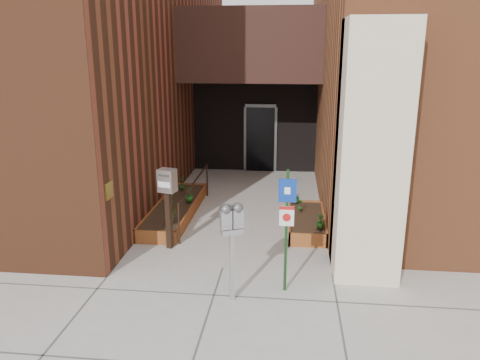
% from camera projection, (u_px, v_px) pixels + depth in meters
% --- Properties ---
extents(ground, '(80.00, 80.00, 0.00)m').
position_uv_depth(ground, '(223.00, 268.00, 8.66)').
color(ground, '#9E9991').
rests_on(ground, ground).
extents(architecture, '(20.00, 14.60, 10.00)m').
position_uv_depth(architecture, '(248.00, 11.00, 13.92)').
color(architecture, brown).
rests_on(architecture, ground).
extents(planter_left, '(0.90, 3.60, 0.30)m').
position_uv_depth(planter_left, '(176.00, 210.00, 11.37)').
color(planter_left, brown).
rests_on(planter_left, ground).
extents(planter_right, '(0.80, 2.20, 0.30)m').
position_uv_depth(planter_right, '(307.00, 222.00, 10.56)').
color(planter_right, brown).
rests_on(planter_right, ground).
extents(handrail, '(0.04, 3.34, 0.90)m').
position_uv_depth(handrail, '(195.00, 187.00, 11.10)').
color(handrail, black).
rests_on(handrail, ground).
extents(parking_meter, '(0.38, 0.27, 1.64)m').
position_uv_depth(parking_meter, '(232.00, 226.00, 7.24)').
color(parking_meter, '#9F9FA1').
rests_on(parking_meter, ground).
extents(sign_post, '(0.29, 0.07, 2.09)m').
position_uv_depth(sign_post, '(287.00, 218.00, 7.52)').
color(sign_post, '#133312').
rests_on(sign_post, ground).
extents(payment_dropbox, '(0.38, 0.32, 1.66)m').
position_uv_depth(payment_dropbox, '(168.00, 192.00, 9.22)').
color(payment_dropbox, black).
rests_on(payment_dropbox, ground).
extents(shrub_left_a, '(0.44, 0.44, 0.36)m').
position_uv_depth(shrub_left_a, '(170.00, 215.00, 10.03)').
color(shrub_left_a, '#1E5A19').
rests_on(shrub_left_a, planter_left).
extents(shrub_left_b, '(0.27, 0.27, 0.40)m').
position_uv_depth(shrub_left_b, '(169.00, 200.00, 10.93)').
color(shrub_left_b, '#1B5E1E').
rests_on(shrub_left_b, planter_left).
extents(shrub_left_c, '(0.28, 0.28, 0.35)m').
position_uv_depth(shrub_left_c, '(189.00, 195.00, 11.43)').
color(shrub_left_c, '#205919').
rests_on(shrub_left_c, planter_left).
extents(shrub_left_d, '(0.24, 0.24, 0.38)m').
position_uv_depth(shrub_left_d, '(182.00, 183.00, 12.36)').
color(shrub_left_d, '#185519').
rests_on(shrub_left_d, planter_left).
extents(shrub_right_a, '(0.24, 0.24, 0.30)m').
position_uv_depth(shrub_right_a, '(320.00, 221.00, 9.74)').
color(shrub_right_a, '#225A19').
rests_on(shrub_right_a, planter_right).
extents(shrub_right_b, '(0.22, 0.22, 0.29)m').
position_uv_depth(shrub_right_b, '(300.00, 205.00, 10.78)').
color(shrub_right_b, '#18571D').
rests_on(shrub_right_b, planter_right).
extents(shrub_right_c, '(0.29, 0.29, 0.29)m').
position_uv_depth(shrub_right_c, '(296.00, 197.00, 11.36)').
color(shrub_right_c, '#18541D').
rests_on(shrub_right_c, planter_right).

